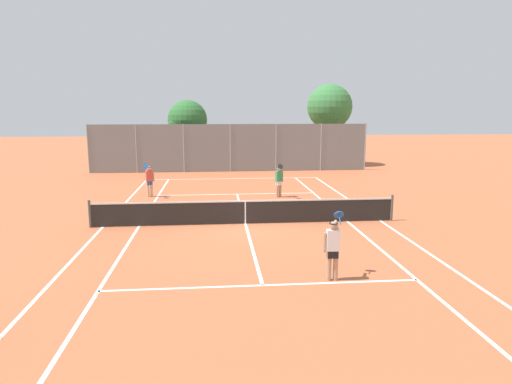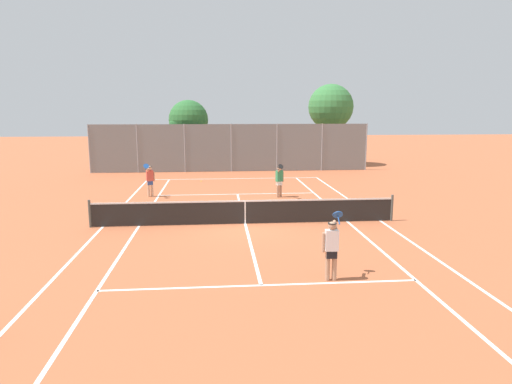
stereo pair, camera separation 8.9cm
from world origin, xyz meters
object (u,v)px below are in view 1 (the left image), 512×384
at_px(player_far_left, 149,179).
at_px(player_far_right, 279,179).
at_px(tennis_net, 245,211).
at_px(tree_behind_right, 329,108).
at_px(loose_tennis_ball_2, 201,181).
at_px(loose_tennis_ball_0, 251,212).
at_px(player_near_side, 333,246).
at_px(loose_tennis_ball_1, 162,204).
at_px(tree_behind_left, 186,121).

bearing_deg(player_far_left, player_far_right, -6.22).
height_order(tennis_net, tree_behind_right, tree_behind_right).
height_order(tennis_net, loose_tennis_ball_2, tennis_net).
xyz_separation_m(loose_tennis_ball_0, tree_behind_right, (7.62, 16.59, 4.51)).
bearing_deg(tennis_net, player_far_right, 68.65).
height_order(tennis_net, player_far_right, player_far_right).
bearing_deg(tree_behind_right, loose_tennis_ball_2, -142.28).
distance_m(player_near_side, tree_behind_right, 25.76).
bearing_deg(tree_behind_right, player_far_right, -114.08).
distance_m(player_far_left, loose_tennis_ball_1, 2.34).
relative_size(player_near_side, loose_tennis_ball_2, 26.88).
relative_size(tree_behind_left, tree_behind_right, 0.80).
bearing_deg(tree_behind_right, player_near_side, -103.90).
height_order(player_far_right, loose_tennis_ball_0, player_far_right).
bearing_deg(player_far_right, loose_tennis_ball_1, -167.56).
bearing_deg(tree_behind_left, player_near_side, -77.82).
bearing_deg(loose_tennis_ball_0, player_far_left, 139.93).
xyz_separation_m(player_far_left, tree_behind_right, (12.52, 12.47, 3.62)).
relative_size(tennis_net, tree_behind_right, 1.87).
height_order(player_near_side, loose_tennis_ball_1, player_near_side).
bearing_deg(player_near_side, player_far_left, 117.48).
relative_size(loose_tennis_ball_0, tree_behind_left, 0.01).
height_order(player_far_left, loose_tennis_ball_2, player_far_left).
relative_size(player_far_left, loose_tennis_ball_2, 26.88).
bearing_deg(loose_tennis_ball_0, tennis_net, -100.73).
distance_m(player_far_left, loose_tennis_ball_2, 5.38).
height_order(loose_tennis_ball_1, tree_behind_right, tree_behind_right).
xyz_separation_m(player_near_side, player_far_left, (-6.39, 12.30, 0.00)).
relative_size(player_far_left, player_far_right, 1.00).
relative_size(tennis_net, loose_tennis_ball_1, 181.82).
xyz_separation_m(tennis_net, loose_tennis_ball_1, (-3.71, 4.11, -0.48)).
relative_size(loose_tennis_ball_1, tree_behind_left, 0.01).
bearing_deg(tree_behind_right, loose_tennis_ball_0, -114.69).
relative_size(player_near_side, tree_behind_right, 0.28).
bearing_deg(player_near_side, tree_behind_left, 102.18).
distance_m(tennis_net, loose_tennis_ball_0, 2.08).
xyz_separation_m(player_far_left, player_far_right, (6.63, -0.72, 0.00)).
relative_size(tennis_net, player_far_right, 6.76).
relative_size(tennis_net, loose_tennis_ball_0, 181.82).
height_order(loose_tennis_ball_0, loose_tennis_ball_1, same).
bearing_deg(player_far_left, loose_tennis_ball_0, -40.07).
bearing_deg(player_near_side, tree_behind_right, 76.10).
height_order(loose_tennis_ball_0, loose_tennis_ball_2, same).
relative_size(player_far_left, loose_tennis_ball_0, 26.88).
distance_m(player_far_right, tree_behind_left, 13.43).
distance_m(loose_tennis_ball_0, tree_behind_right, 18.80).
bearing_deg(player_near_side, loose_tennis_ball_0, 100.38).
distance_m(loose_tennis_ball_1, tree_behind_right, 19.16).
bearing_deg(player_far_left, loose_tennis_ball_1, -68.07).
height_order(player_far_left, tree_behind_left, tree_behind_left).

